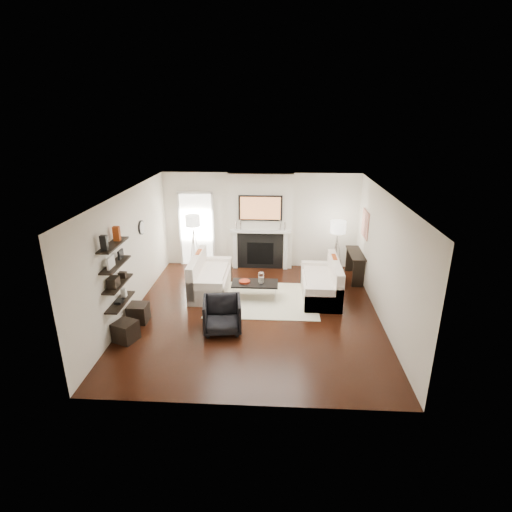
# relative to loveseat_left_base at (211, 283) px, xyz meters

# --- Properties ---
(room_envelope) EXTENTS (6.00, 6.00, 6.00)m
(room_envelope) POSITION_rel_loveseat_left_base_xyz_m (1.17, -1.12, 1.14)
(room_envelope) COLOR black
(room_envelope) RESTS_ON ground
(chimney_breast) EXTENTS (1.80, 0.25, 2.70)m
(chimney_breast) POSITION_rel_loveseat_left_base_xyz_m (1.17, 1.75, 1.14)
(chimney_breast) COLOR silver
(chimney_breast) RESTS_ON floor
(fireplace_surround) EXTENTS (1.30, 0.02, 1.04)m
(fireplace_surround) POSITION_rel_loveseat_left_base_xyz_m (1.17, 1.62, 0.31)
(fireplace_surround) COLOR black
(fireplace_surround) RESTS_ON floor
(firebox) EXTENTS (0.75, 0.02, 0.65)m
(firebox) POSITION_rel_loveseat_left_base_xyz_m (1.17, 1.61, 0.24)
(firebox) COLOR black
(firebox) RESTS_ON floor
(mantel_pilaster_l) EXTENTS (0.12, 0.08, 1.10)m
(mantel_pilaster_l) POSITION_rel_loveseat_left_base_xyz_m (0.45, 1.59, 0.34)
(mantel_pilaster_l) COLOR white
(mantel_pilaster_l) RESTS_ON floor
(mantel_pilaster_r) EXTENTS (0.12, 0.08, 1.10)m
(mantel_pilaster_r) POSITION_rel_loveseat_left_base_xyz_m (1.89, 1.59, 0.34)
(mantel_pilaster_r) COLOR white
(mantel_pilaster_r) RESTS_ON floor
(mantel_shelf) EXTENTS (1.70, 0.18, 0.07)m
(mantel_shelf) POSITION_rel_loveseat_left_base_xyz_m (1.17, 1.57, 0.91)
(mantel_shelf) COLOR white
(mantel_shelf) RESTS_ON chimney_breast
(tv_body) EXTENTS (1.20, 0.06, 0.70)m
(tv_body) POSITION_rel_loveseat_left_base_xyz_m (1.17, 1.59, 1.57)
(tv_body) COLOR black
(tv_body) RESTS_ON chimney_breast
(tv_screen) EXTENTS (1.10, 0.00, 0.62)m
(tv_screen) POSITION_rel_loveseat_left_base_xyz_m (1.17, 1.56, 1.57)
(tv_screen) COLOR #BF723F
(tv_screen) RESTS_ON tv_body
(candlestick_l_tall) EXTENTS (0.04, 0.04, 0.30)m
(candlestick_l_tall) POSITION_rel_loveseat_left_base_xyz_m (0.62, 1.58, 1.09)
(candlestick_l_tall) COLOR silver
(candlestick_l_tall) RESTS_ON mantel_shelf
(candlestick_l_short) EXTENTS (0.04, 0.04, 0.24)m
(candlestick_l_short) POSITION_rel_loveseat_left_base_xyz_m (0.49, 1.58, 1.06)
(candlestick_l_short) COLOR silver
(candlestick_l_short) RESTS_ON mantel_shelf
(candlestick_r_tall) EXTENTS (0.04, 0.04, 0.30)m
(candlestick_r_tall) POSITION_rel_loveseat_left_base_xyz_m (1.72, 1.58, 1.09)
(candlestick_r_tall) COLOR silver
(candlestick_r_tall) RESTS_ON mantel_shelf
(candlestick_r_short) EXTENTS (0.04, 0.04, 0.24)m
(candlestick_r_short) POSITION_rel_loveseat_left_base_xyz_m (1.85, 1.58, 1.06)
(candlestick_r_short) COLOR silver
(candlestick_r_short) RESTS_ON mantel_shelf
(hallway_panel) EXTENTS (0.90, 0.02, 2.10)m
(hallway_panel) POSITION_rel_loveseat_left_base_xyz_m (-0.68, 1.86, 0.84)
(hallway_panel) COLOR white
(hallway_panel) RESTS_ON floor
(door_trim_l) EXTENTS (0.06, 0.06, 2.16)m
(door_trim_l) POSITION_rel_loveseat_left_base_xyz_m (-1.16, 1.84, 0.84)
(door_trim_l) COLOR white
(door_trim_l) RESTS_ON floor
(door_trim_r) EXTENTS (0.06, 0.06, 2.16)m
(door_trim_r) POSITION_rel_loveseat_left_base_xyz_m (-0.20, 1.84, 0.84)
(door_trim_r) COLOR white
(door_trim_r) RESTS_ON floor
(door_trim_top) EXTENTS (1.02, 0.06, 0.06)m
(door_trim_top) POSITION_rel_loveseat_left_base_xyz_m (-0.68, 1.84, 1.92)
(door_trim_top) COLOR white
(door_trim_top) RESTS_ON wall_back
(rug) EXTENTS (2.60, 2.00, 0.01)m
(rug) POSITION_rel_loveseat_left_base_xyz_m (1.32, -0.44, -0.20)
(rug) COLOR beige
(rug) RESTS_ON floor
(loveseat_left_base) EXTENTS (0.85, 1.80, 0.42)m
(loveseat_left_base) POSITION_rel_loveseat_left_base_xyz_m (0.00, 0.00, 0.00)
(loveseat_left_base) COLOR white
(loveseat_left_base) RESTS_ON floor
(loveseat_left_back) EXTENTS (0.18, 1.80, 0.80)m
(loveseat_left_back) POSITION_rel_loveseat_left_base_xyz_m (-0.33, 0.00, 0.32)
(loveseat_left_back) COLOR white
(loveseat_left_back) RESTS_ON floor
(loveseat_left_arm_n) EXTENTS (0.85, 0.18, 0.60)m
(loveseat_left_arm_n) POSITION_rel_loveseat_left_base_xyz_m (0.00, -0.81, 0.09)
(loveseat_left_arm_n) COLOR white
(loveseat_left_arm_n) RESTS_ON floor
(loveseat_left_arm_s) EXTENTS (0.85, 0.18, 0.60)m
(loveseat_left_arm_s) POSITION_rel_loveseat_left_base_xyz_m (0.00, 0.81, 0.09)
(loveseat_left_arm_s) COLOR white
(loveseat_left_arm_s) RESTS_ON floor
(loveseat_left_cushion) EXTENTS (0.63, 1.44, 0.10)m
(loveseat_left_cushion) POSITION_rel_loveseat_left_base_xyz_m (0.05, 0.00, 0.26)
(loveseat_left_cushion) COLOR white
(loveseat_left_cushion) RESTS_ON loveseat_left_base
(pillow_left_orange) EXTENTS (0.10, 0.42, 0.42)m
(pillow_left_orange) POSITION_rel_loveseat_left_base_xyz_m (-0.33, 0.30, 0.52)
(pillow_left_orange) COLOR #A74014
(pillow_left_orange) RESTS_ON loveseat_left_cushion
(pillow_left_charcoal) EXTENTS (0.10, 0.40, 0.40)m
(pillow_left_charcoal) POSITION_rel_loveseat_left_base_xyz_m (-0.33, -0.30, 0.51)
(pillow_left_charcoal) COLOR black
(pillow_left_charcoal) RESTS_ON loveseat_left_cushion
(loveseat_right_base) EXTENTS (0.85, 1.80, 0.42)m
(loveseat_right_base) POSITION_rel_loveseat_left_base_xyz_m (2.71, -0.18, 0.00)
(loveseat_right_base) COLOR white
(loveseat_right_base) RESTS_ON floor
(loveseat_right_back) EXTENTS (0.18, 1.80, 0.80)m
(loveseat_right_back) POSITION_rel_loveseat_left_base_xyz_m (3.05, -0.18, 0.32)
(loveseat_right_back) COLOR white
(loveseat_right_back) RESTS_ON floor
(loveseat_right_arm_n) EXTENTS (0.85, 0.18, 0.60)m
(loveseat_right_arm_n) POSITION_rel_loveseat_left_base_xyz_m (2.71, -0.99, 0.09)
(loveseat_right_arm_n) COLOR white
(loveseat_right_arm_n) RESTS_ON floor
(loveseat_right_arm_s) EXTENTS (0.85, 0.18, 0.60)m
(loveseat_right_arm_s) POSITION_rel_loveseat_left_base_xyz_m (2.71, 0.63, 0.09)
(loveseat_right_arm_s) COLOR white
(loveseat_right_arm_s) RESTS_ON floor
(loveseat_right_cushion) EXTENTS (0.63, 1.44, 0.10)m
(loveseat_right_cushion) POSITION_rel_loveseat_left_base_xyz_m (2.66, -0.18, 0.26)
(loveseat_right_cushion) COLOR white
(loveseat_right_cushion) RESTS_ON loveseat_right_base
(pillow_right_orange) EXTENTS (0.10, 0.42, 0.42)m
(pillow_right_orange) POSITION_rel_loveseat_left_base_xyz_m (3.05, 0.12, 0.52)
(pillow_right_orange) COLOR #A74014
(pillow_right_orange) RESTS_ON loveseat_right_cushion
(pillow_right_charcoal) EXTENTS (0.10, 0.40, 0.40)m
(pillow_right_charcoal) POSITION_rel_loveseat_left_base_xyz_m (3.05, -0.48, 0.51)
(pillow_right_charcoal) COLOR black
(pillow_right_charcoal) RESTS_ON loveseat_right_cushion
(coffee_table) EXTENTS (1.10, 0.55, 0.04)m
(coffee_table) POSITION_rel_loveseat_left_base_xyz_m (1.13, -0.38, 0.19)
(coffee_table) COLOR black
(coffee_table) RESTS_ON floor
(coffee_leg_nw) EXTENTS (0.02, 0.02, 0.38)m
(coffee_leg_nw) POSITION_rel_loveseat_left_base_xyz_m (0.63, -0.60, -0.02)
(coffee_leg_nw) COLOR silver
(coffee_leg_nw) RESTS_ON floor
(coffee_leg_ne) EXTENTS (0.02, 0.02, 0.38)m
(coffee_leg_ne) POSITION_rel_loveseat_left_base_xyz_m (1.63, -0.60, -0.02)
(coffee_leg_ne) COLOR silver
(coffee_leg_ne) RESTS_ON floor
(coffee_leg_sw) EXTENTS (0.02, 0.02, 0.38)m
(coffee_leg_sw) POSITION_rel_loveseat_left_base_xyz_m (0.63, -0.16, -0.02)
(coffee_leg_sw) COLOR silver
(coffee_leg_sw) RESTS_ON floor
(coffee_leg_se) EXTENTS (0.02, 0.02, 0.38)m
(coffee_leg_se) POSITION_rel_loveseat_left_base_xyz_m (1.63, -0.16, -0.02)
(coffee_leg_se) COLOR silver
(coffee_leg_se) RESTS_ON floor
(hurricane_glass) EXTENTS (0.14, 0.14, 0.24)m
(hurricane_glass) POSITION_rel_loveseat_left_base_xyz_m (1.28, -0.38, 0.35)
(hurricane_glass) COLOR white
(hurricane_glass) RESTS_ON coffee_table
(hurricane_candle) EXTENTS (0.10, 0.10, 0.15)m
(hurricane_candle) POSITION_rel_loveseat_left_base_xyz_m (1.28, -0.38, 0.29)
(hurricane_candle) COLOR white
(hurricane_candle) RESTS_ON coffee_table
(copper_bowl) EXTENTS (0.27, 0.27, 0.04)m
(copper_bowl) POSITION_rel_loveseat_left_base_xyz_m (0.88, -0.38, 0.24)
(copper_bowl) COLOR #BE391F
(copper_bowl) RESTS_ON coffee_table
(armchair) EXTENTS (0.85, 0.81, 0.78)m
(armchair) POSITION_rel_loveseat_left_base_xyz_m (0.55, -1.91, 0.18)
(armchair) COLOR black
(armchair) RESTS_ON floor
(lamp_left_post) EXTENTS (0.02, 0.02, 1.20)m
(lamp_left_post) POSITION_rel_loveseat_left_base_xyz_m (-0.68, 1.38, 0.39)
(lamp_left_post) COLOR silver
(lamp_left_post) RESTS_ON floor
(lamp_left_shade) EXTENTS (0.40, 0.40, 0.30)m
(lamp_left_shade) POSITION_rel_loveseat_left_base_xyz_m (-0.68, 1.38, 1.24)
(lamp_left_shade) COLOR white
(lamp_left_shade) RESTS_ON lamp_left_post
(lamp_left_leg_a) EXTENTS (0.25, 0.02, 1.23)m
(lamp_left_leg_a) POSITION_rel_loveseat_left_base_xyz_m (-0.57, 1.38, 0.39)
(lamp_left_leg_a) COLOR silver
(lamp_left_leg_a) RESTS_ON floor
(lamp_left_leg_b) EXTENTS (0.14, 0.22, 1.23)m
(lamp_left_leg_b) POSITION_rel_loveseat_left_base_xyz_m (-0.74, 1.48, 0.39)
(lamp_left_leg_b) COLOR silver
(lamp_left_leg_b) RESTS_ON floor
(lamp_left_leg_c) EXTENTS (0.14, 0.22, 1.23)m
(lamp_left_leg_c) POSITION_rel_loveseat_left_base_xyz_m (-0.74, 1.29, 0.39)
(lamp_left_leg_c) COLOR silver
(lamp_left_leg_c) RESTS_ON floor
(lamp_right_post) EXTENTS (0.02, 0.02, 1.20)m
(lamp_right_post) POSITION_rel_loveseat_left_base_xyz_m (3.22, 0.97, 0.39)
(lamp_right_post) COLOR silver
(lamp_right_post) RESTS_ON floor
(lamp_right_shade) EXTENTS (0.40, 0.40, 0.30)m
(lamp_right_shade) POSITION_rel_loveseat_left_base_xyz_m (3.22, 0.97, 1.24)
(lamp_right_shade) COLOR white
(lamp_right_shade) RESTS_ON lamp_right_post
(lamp_right_leg_a) EXTENTS (0.25, 0.02, 1.23)m
(lamp_right_leg_a) POSITION_rel_loveseat_left_base_xyz_m (3.33, 0.97, 0.39)
(lamp_right_leg_a) COLOR silver
(lamp_right_leg_a) RESTS_ON floor
(lamp_right_leg_b) EXTENTS (0.14, 0.22, 1.23)m
(lamp_right_leg_b) POSITION_rel_loveseat_left_base_xyz_m (3.16, 1.06, 0.39)
(lamp_right_leg_b) COLOR silver
(lamp_right_leg_b) RESTS_ON floor
(lamp_right_leg_c) EXTENTS (0.14, 0.22, 1.23)m
(lamp_right_leg_c) POSITION_rel_loveseat_left_base_xyz_m (3.16, 0.87, 0.39)
(lamp_right_leg_c) COLOR silver
(lamp_right_leg_c) RESTS_ON floor
(console_top) EXTENTS (0.35, 1.20, 0.04)m
(console_top) POSITION_rel_loveseat_left_base_xyz_m (3.74, 0.99, 0.52)
(console_top) COLOR black
(console_top) RESTS_ON floor
(console_leg_n) EXTENTS (0.30, 0.04, 0.71)m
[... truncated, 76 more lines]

